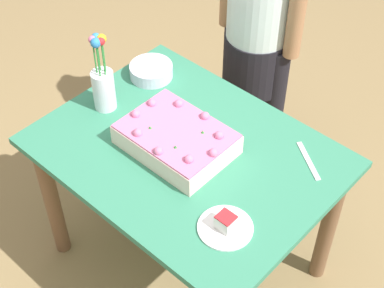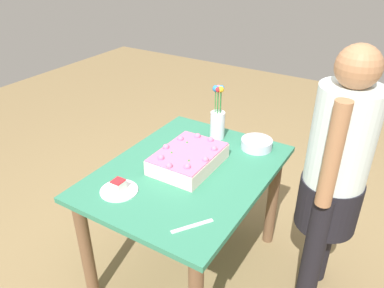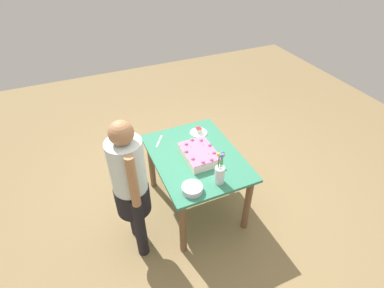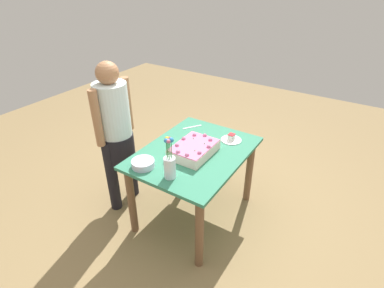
% 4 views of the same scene
% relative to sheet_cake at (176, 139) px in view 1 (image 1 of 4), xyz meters
% --- Properties ---
extents(ground_plane, '(8.00, 8.00, 0.00)m').
position_rel_sheet_cake_xyz_m(ground_plane, '(0.04, 0.02, -0.79)').
color(ground_plane, olive).
extents(dining_table, '(1.13, 0.86, 0.74)m').
position_rel_sheet_cake_xyz_m(dining_table, '(0.04, 0.02, -0.18)').
color(dining_table, '#347F5F').
rests_on(dining_table, ground_plane).
extents(sheet_cake, '(0.41, 0.30, 0.12)m').
position_rel_sheet_cake_xyz_m(sheet_cake, '(0.00, 0.00, 0.00)').
color(sheet_cake, '#FFDBCC').
rests_on(sheet_cake, dining_table).
extents(serving_plate_with_slice, '(0.19, 0.19, 0.07)m').
position_rel_sheet_cake_xyz_m(serving_plate_with_slice, '(0.39, -0.17, -0.03)').
color(serving_plate_with_slice, white).
rests_on(serving_plate_with_slice, dining_table).
extents(cake_knife, '(0.18, 0.13, 0.00)m').
position_rel_sheet_cake_xyz_m(cake_knife, '(0.42, 0.29, -0.05)').
color(cake_knife, silver).
rests_on(cake_knife, dining_table).
extents(flower_vase, '(0.09, 0.09, 0.35)m').
position_rel_sheet_cake_xyz_m(flower_vase, '(-0.39, -0.02, 0.07)').
color(flower_vase, white).
rests_on(flower_vase, dining_table).
extents(fruit_bowl, '(0.19, 0.19, 0.06)m').
position_rel_sheet_cake_xyz_m(fruit_bowl, '(-0.39, 0.25, -0.02)').
color(fruit_bowl, silver).
rests_on(fruit_bowl, dining_table).
extents(person_standing, '(0.45, 0.31, 1.49)m').
position_rel_sheet_cake_xyz_m(person_standing, '(-0.19, 0.75, 0.06)').
color(person_standing, black).
rests_on(person_standing, ground_plane).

